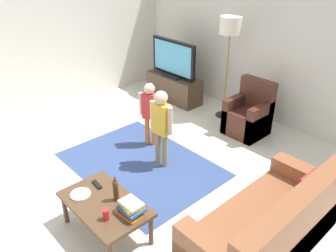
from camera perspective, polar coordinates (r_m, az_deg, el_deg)
ground at (r=4.60m, az=-5.59°, el=-9.57°), size 7.80×7.80×0.00m
wall_back at (r=6.09m, az=17.33°, el=13.13°), size 6.00×0.12×2.70m
wall_left at (r=6.49m, az=-23.00°, el=13.08°), size 0.12×6.00×2.70m
area_rug at (r=4.95m, az=-4.55°, el=-6.39°), size 2.20×1.60×0.01m
tv_stand at (r=6.90m, az=1.00°, el=6.39°), size 1.20×0.44×0.50m
tv at (r=6.68m, az=0.91°, el=11.16°), size 1.10×0.28×0.71m
couch at (r=3.70m, az=16.86°, el=-16.23°), size 0.80×1.80×0.86m
armchair at (r=5.77m, az=13.42°, el=1.59°), size 0.60×0.60×0.90m
floor_lamp at (r=5.88m, az=10.35°, el=15.37°), size 0.36×0.36×1.78m
child_near_tv at (r=5.14m, az=-3.05°, el=2.91°), size 0.31×0.21×1.02m
child_center at (r=4.59m, az=-1.16°, el=0.63°), size 0.38×0.18×1.13m
coffee_table at (r=3.74m, az=-10.53°, el=-13.04°), size 1.00×0.60×0.42m
book_stack at (r=3.49m, az=-6.26°, el=-13.48°), size 0.28×0.22×0.15m
bottle at (r=3.64m, az=-8.73°, el=-10.59°), size 0.06×0.06×0.30m
tv_remote at (r=3.94m, az=-11.79°, el=-9.56°), size 0.17×0.06×0.02m
soda_can at (r=3.48m, az=-10.34°, el=-14.36°), size 0.07×0.07×0.12m
plate at (r=3.85m, az=-14.43°, el=-10.98°), size 0.22×0.22×0.02m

